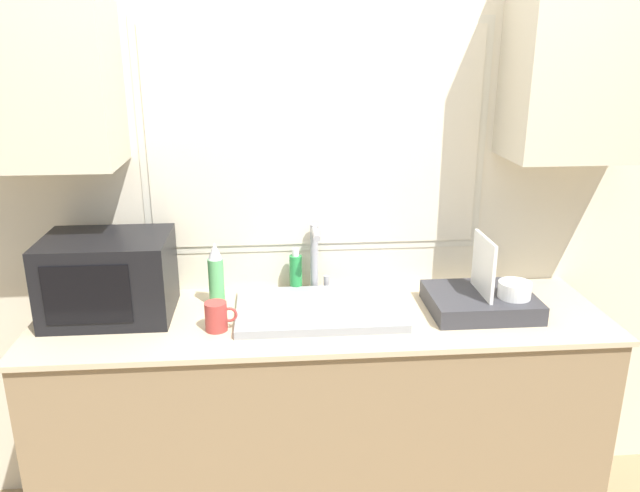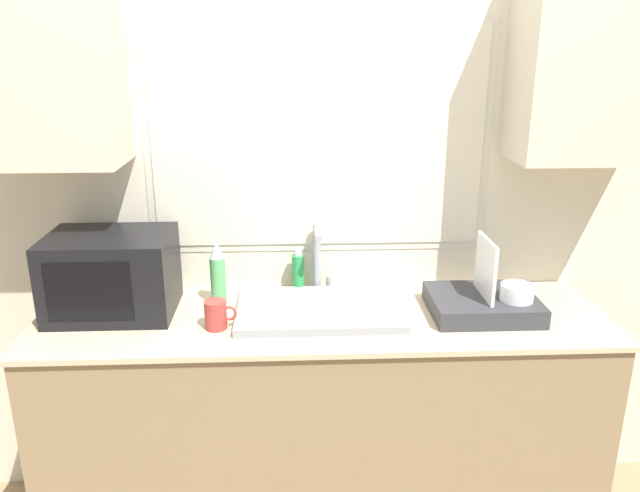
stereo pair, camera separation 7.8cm
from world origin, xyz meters
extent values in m
cube|color=#8C7251|center=(0.00, 0.30, 0.46)|extent=(2.09, 0.59, 0.91)
cube|color=#C6B28E|center=(0.00, 0.30, 0.92)|extent=(2.12, 0.62, 0.02)
cube|color=beige|center=(0.00, 0.62, 1.30)|extent=(6.00, 0.06, 2.60)
cube|color=beige|center=(0.00, 0.59, 1.54)|extent=(1.35, 0.01, 0.91)
cube|color=beige|center=(0.00, 0.59, 1.54)|extent=(1.29, 0.01, 0.85)
cube|color=beige|center=(-0.97, 0.43, 1.86)|extent=(0.52, 0.32, 0.74)
cube|color=beige|center=(0.97, 0.43, 1.86)|extent=(0.52, 0.32, 0.74)
cube|color=gray|center=(-0.01, 0.31, 0.95)|extent=(0.61, 0.40, 0.03)
cylinder|color=#99999E|center=(-0.01, 0.54, 1.07)|extent=(0.03, 0.03, 0.28)
cylinder|color=#99999E|center=(-0.01, 0.47, 1.20)|extent=(0.03, 0.14, 0.03)
cylinder|color=#99999E|center=(0.04, 0.54, 0.96)|extent=(0.02, 0.02, 0.06)
cube|color=black|center=(-0.78, 0.36, 1.08)|extent=(0.45, 0.34, 0.30)
cube|color=black|center=(-0.81, 0.19, 1.08)|extent=(0.29, 0.01, 0.21)
cube|color=#333338|center=(0.60, 0.28, 0.97)|extent=(0.39, 0.32, 0.07)
cube|color=white|center=(0.60, 0.28, 1.11)|extent=(0.01, 0.22, 0.22)
cylinder|color=white|center=(0.71, 0.24, 1.03)|extent=(0.12, 0.12, 0.06)
cylinder|color=#59B266|center=(-0.39, 0.42, 1.03)|extent=(0.06, 0.06, 0.19)
cone|color=silver|center=(-0.39, 0.42, 1.16)|extent=(0.05, 0.05, 0.07)
cylinder|color=#268C3F|center=(-0.09, 0.53, 1.01)|extent=(0.05, 0.05, 0.16)
cylinder|color=white|center=(-0.09, 0.53, 1.10)|extent=(0.03, 0.03, 0.03)
cylinder|color=#A53833|center=(-0.38, 0.20, 0.99)|extent=(0.08, 0.08, 0.10)
torus|color=#A53833|center=(-0.33, 0.20, 0.99)|extent=(0.06, 0.01, 0.06)
camera|label=1|loc=(-0.19, -1.82, 1.90)|focal=35.00mm
camera|label=2|loc=(-0.11, -1.83, 1.90)|focal=35.00mm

